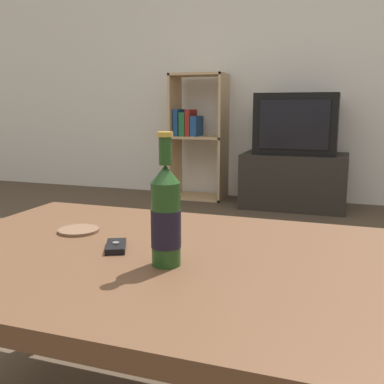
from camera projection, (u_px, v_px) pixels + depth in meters
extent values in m
cube|color=silver|center=(300.00, 44.00, 3.69)|extent=(8.00, 0.05, 2.60)
cube|color=brown|center=(149.00, 260.00, 1.04)|extent=(1.10, 0.79, 0.04)
cylinder|color=#492F1E|center=(62.00, 278.00, 1.55)|extent=(0.07, 0.07, 0.43)
cylinder|color=#492F1E|center=(363.00, 321.00, 1.24)|extent=(0.07, 0.07, 0.43)
cube|color=#28231E|center=(294.00, 180.00, 3.59)|extent=(0.81, 0.48, 0.43)
cube|color=black|center=(297.00, 124.00, 3.50)|extent=(0.62, 0.36, 0.47)
cube|color=black|center=(294.00, 125.00, 3.33)|extent=(0.51, 0.01, 0.37)
cube|color=tan|center=(175.00, 137.00, 3.96)|extent=(0.02, 0.30, 1.07)
cube|color=tan|center=(224.00, 138.00, 3.82)|extent=(0.02, 0.30, 1.07)
cube|color=tan|center=(199.00, 197.00, 3.99)|extent=(0.46, 0.30, 0.02)
cube|color=tan|center=(199.00, 137.00, 3.89)|extent=(0.46, 0.30, 0.02)
cube|color=tan|center=(199.00, 75.00, 3.79)|extent=(0.46, 0.30, 0.02)
cube|color=navy|center=(179.00, 122.00, 3.92)|extent=(0.04, 0.21, 0.23)
cube|color=#236B38|center=(185.00, 124.00, 3.91)|extent=(0.05, 0.21, 0.20)
cube|color=maroon|center=(191.00, 123.00, 3.89)|extent=(0.04, 0.21, 0.23)
cube|color=navy|center=(197.00, 126.00, 3.88)|extent=(0.05, 0.21, 0.17)
cylinder|color=#1E4219|center=(166.00, 224.00, 0.93)|extent=(0.06, 0.06, 0.18)
cylinder|color=black|center=(166.00, 229.00, 0.93)|extent=(0.06, 0.06, 0.08)
cone|color=#1E4219|center=(165.00, 174.00, 0.91)|extent=(0.06, 0.06, 0.04)
cylinder|color=#1E4219|center=(165.00, 151.00, 0.90)|extent=(0.03, 0.03, 0.06)
cylinder|color=#B79333|center=(165.00, 134.00, 0.90)|extent=(0.03, 0.03, 0.01)
cube|color=black|center=(116.00, 246.00, 1.05)|extent=(0.08, 0.10, 0.01)
cylinder|color=slate|center=(116.00, 243.00, 1.05)|extent=(0.02, 0.02, 0.00)
cylinder|color=brown|center=(79.00, 230.00, 1.20)|extent=(0.11, 0.11, 0.01)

